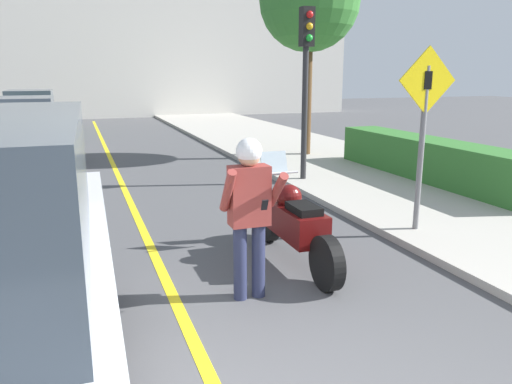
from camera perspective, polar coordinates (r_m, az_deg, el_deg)
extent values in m
cube|color=#ADA89E|center=(8.87, 25.76, -2.58)|extent=(4.40, 44.00, 0.10)
cube|color=yellow|center=(8.27, -13.35, -3.01)|extent=(0.12, 36.00, 0.01)
cube|color=beige|center=(28.00, -17.57, 16.20)|extent=(28.00, 1.20, 7.91)
cylinder|color=black|center=(5.46, 8.08, -8.06)|extent=(0.14, 0.61, 0.61)
cylinder|color=black|center=(6.96, 1.40, -3.18)|extent=(0.14, 0.61, 0.61)
cube|color=#510C0C|center=(6.13, 4.36, -3.30)|extent=(0.40, 1.20, 0.36)
sphere|color=#510C0C|center=(6.20, 3.79, -0.59)|extent=(0.32, 0.32, 0.32)
cube|color=black|center=(5.83, 5.49, -1.94)|extent=(0.28, 0.48, 0.10)
cylinder|color=silver|center=(6.54, 2.30, 2.14)|extent=(0.62, 0.03, 0.03)
cube|color=silver|center=(6.59, 2.06, 3.29)|extent=(0.36, 0.12, 0.31)
cylinder|color=#282D4C|center=(5.17, -1.83, -8.08)|extent=(0.14, 0.14, 0.79)
cylinder|color=#282D4C|center=(5.23, 0.28, -7.82)|extent=(0.14, 0.14, 0.79)
cube|color=maroon|center=(4.98, -0.79, -0.43)|extent=(0.40, 0.22, 0.61)
cylinder|color=maroon|center=(4.80, -3.23, 0.12)|extent=(0.09, 0.37, 0.47)
cylinder|color=maroon|center=(4.95, 2.40, 0.18)|extent=(0.09, 0.43, 0.43)
sphere|color=tan|center=(4.90, -0.81, 4.15)|extent=(0.22, 0.22, 0.22)
sphere|color=white|center=(4.90, -0.81, 4.72)|extent=(0.26, 0.26, 0.26)
cube|color=black|center=(4.76, 0.99, -1.48)|extent=(0.06, 0.05, 0.11)
cylinder|color=black|center=(4.90, -17.33, -10.19)|extent=(0.24, 0.77, 0.76)
cylinder|color=slate|center=(7.35, 18.35, 4.57)|extent=(0.08, 0.08, 2.29)
cube|color=yellow|center=(7.26, 19.01, 11.98)|extent=(0.91, 0.02, 0.91)
cube|color=black|center=(7.24, 19.08, 11.97)|extent=(0.12, 0.01, 0.24)
cylinder|color=#2D2D30|center=(10.50, 5.61, 10.87)|extent=(0.12, 0.12, 3.47)
cube|color=black|center=(10.51, 5.83, 18.27)|extent=(0.26, 0.22, 0.76)
sphere|color=red|center=(10.42, 6.16, 19.52)|extent=(0.14, 0.14, 0.14)
sphere|color=gold|center=(10.40, 6.13, 18.32)|extent=(0.14, 0.14, 0.14)
sphere|color=green|center=(10.38, 6.10, 17.11)|extent=(0.14, 0.14, 0.14)
cube|color=#33702D|center=(11.20, 19.39, 3.55)|extent=(0.90, 5.74, 0.84)
cylinder|color=brown|center=(13.89, 5.87, 10.76)|extent=(0.24, 0.24, 3.13)
sphere|color=#387A33|center=(14.00, 6.13, 20.98)|extent=(2.64, 2.64, 2.64)
cylinder|color=black|center=(16.38, -21.55, 5.55)|extent=(0.22, 0.64, 0.64)
cylinder|color=black|center=(13.80, -21.78, 4.23)|extent=(0.22, 0.64, 0.64)
cube|color=gray|center=(15.10, -24.93, 6.11)|extent=(1.80, 4.20, 0.76)
cube|color=#38424C|center=(14.87, -25.24, 8.63)|extent=(1.58, 2.18, 0.60)
cylinder|color=black|center=(22.71, -26.00, 7.07)|extent=(0.22, 0.64, 0.64)
cylinder|color=black|center=(22.59, -21.80, 7.44)|extent=(0.22, 0.64, 0.64)
cylinder|color=black|center=(20.13, -26.72, 6.35)|extent=(0.22, 0.64, 0.64)
cylinder|color=black|center=(20.00, -21.99, 6.77)|extent=(0.22, 0.64, 0.64)
cube|color=#1E6033|center=(21.31, -24.22, 7.95)|extent=(1.80, 4.20, 0.76)
cube|color=#38424C|center=(21.10, -24.43, 9.74)|extent=(1.58, 2.18, 0.60)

